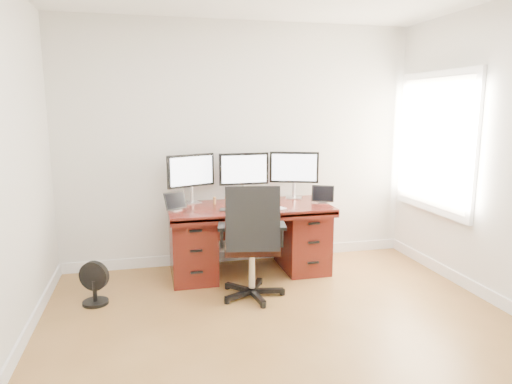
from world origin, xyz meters
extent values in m
plane|color=olive|center=(0.00, 0.00, 0.00)|extent=(4.50, 4.50, 0.00)
cube|color=silver|center=(0.00, 2.25, 1.35)|extent=(4.00, 0.10, 2.70)
cube|color=white|center=(1.97, 1.50, 1.40)|extent=(0.04, 1.30, 1.50)
cube|color=white|center=(1.95, 1.50, 1.40)|extent=(0.01, 1.15, 1.35)
cube|color=#4B140F|center=(0.00, 1.80, 0.72)|extent=(1.70, 0.80, 0.05)
cube|color=#4B140F|center=(-0.60, 1.83, 0.35)|extent=(0.45, 0.70, 0.70)
cube|color=#4B140F|center=(0.60, 1.83, 0.35)|extent=(0.45, 0.70, 0.70)
cube|color=#370E0A|center=(0.00, 2.10, 0.50)|extent=(0.74, 0.03, 0.40)
cylinder|color=black|center=(-0.11, 1.20, 0.04)|extent=(0.68, 0.68, 0.08)
cylinder|color=silver|center=(-0.11, 1.20, 0.29)|extent=(0.06, 0.06, 0.42)
cube|color=black|center=(-0.11, 1.20, 0.50)|extent=(0.58, 0.56, 0.07)
cube|color=black|center=(-0.15, 0.98, 0.81)|extent=(0.48, 0.14, 0.57)
cube|color=black|center=(-0.39, 1.25, 0.69)|extent=(0.11, 0.26, 0.03)
cube|color=black|center=(0.16, 1.15, 0.69)|extent=(0.11, 0.26, 0.03)
cylinder|color=black|center=(-1.55, 1.36, 0.01)|extent=(0.23, 0.23, 0.03)
cylinder|color=black|center=(-1.55, 1.36, 0.13)|extent=(0.04, 0.04, 0.19)
cylinder|color=black|center=(-1.55, 1.36, 0.26)|extent=(0.27, 0.16, 0.27)
cube|color=silver|center=(-0.58, 2.07, 0.76)|extent=(0.22, 0.20, 0.01)
cylinder|color=silver|center=(-0.58, 2.07, 0.84)|extent=(0.04, 0.04, 0.18)
cube|color=black|center=(-0.58, 2.07, 1.10)|extent=(0.52, 0.25, 0.35)
cube|color=white|center=(-0.57, 2.05, 1.10)|extent=(0.46, 0.20, 0.30)
cube|color=silver|center=(0.00, 2.07, 0.76)|extent=(0.18, 0.14, 0.01)
cylinder|color=silver|center=(0.00, 2.07, 0.84)|extent=(0.04, 0.04, 0.18)
cube|color=black|center=(0.00, 2.07, 1.10)|extent=(0.55, 0.04, 0.35)
cube|color=white|center=(0.00, 2.05, 1.10)|extent=(0.50, 0.01, 0.30)
cube|color=silver|center=(0.58, 2.07, 0.76)|extent=(0.22, 0.19, 0.01)
cylinder|color=silver|center=(0.58, 2.07, 0.84)|extent=(0.04, 0.04, 0.18)
cube|color=black|center=(0.58, 2.07, 1.10)|extent=(0.53, 0.21, 0.35)
cube|color=white|center=(0.57, 2.05, 1.10)|extent=(0.47, 0.17, 0.30)
cube|color=silver|center=(-0.77, 1.75, 0.76)|extent=(0.13, 0.12, 0.01)
cube|color=black|center=(-0.77, 1.75, 0.85)|extent=(0.24, 0.18, 0.17)
cube|color=silver|center=(0.81, 1.75, 0.76)|extent=(0.12, 0.11, 0.01)
cube|color=black|center=(0.81, 1.75, 0.85)|extent=(0.25, 0.16, 0.17)
cube|color=white|center=(-0.03, 1.67, 0.76)|extent=(0.27, 0.16, 0.01)
cube|color=#B8BBBF|center=(0.25, 1.58, 0.76)|extent=(0.16, 0.16, 0.01)
cube|color=black|center=(-0.23, 1.63, 0.76)|extent=(0.24, 0.19, 0.01)
cube|color=black|center=(-0.02, 1.82, 0.76)|extent=(0.16, 0.12, 0.01)
cylinder|color=olive|center=(-0.35, 1.95, 0.78)|extent=(0.03, 0.03, 0.06)
sphere|color=olive|center=(-0.35, 1.95, 0.82)|extent=(0.03, 0.03, 0.03)
cylinder|color=#FC9A54|center=(-0.22, 1.95, 0.78)|extent=(0.03, 0.03, 0.06)
sphere|color=#FC9A54|center=(-0.22, 1.95, 0.82)|extent=(0.03, 0.03, 0.03)
cylinder|color=#E6D16E|center=(-0.10, 1.95, 0.78)|extent=(0.03, 0.03, 0.06)
sphere|color=#E6D16E|center=(-0.10, 1.95, 0.82)|extent=(0.03, 0.03, 0.03)
cylinder|color=#4A98E4|center=(0.10, 1.95, 0.78)|extent=(0.03, 0.03, 0.06)
sphere|color=#4A98E4|center=(0.10, 1.95, 0.82)|extent=(0.03, 0.03, 0.03)
camera|label=1|loc=(-1.03, -2.80, 1.78)|focal=32.00mm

